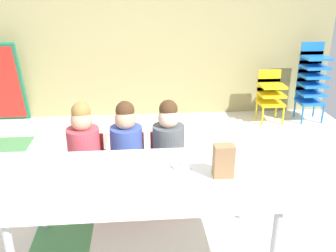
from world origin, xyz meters
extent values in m
cube|color=silver|center=(0.00, 0.00, -0.01)|extent=(5.71, 4.62, 0.02)
cube|color=gray|center=(-0.45, 1.35, 0.00)|extent=(0.43, 0.43, 0.00)
cube|color=#478C51|center=(-0.45, 0.90, 0.00)|extent=(0.43, 0.43, 0.00)
cube|color=#478C51|center=(-0.45, -0.45, 0.00)|extent=(0.43, 0.43, 0.00)
cube|color=#478C51|center=(-1.35, 1.35, 0.00)|extent=(0.43, 0.43, 0.00)
cube|color=silver|center=(-0.45, 0.90, 0.00)|extent=(0.43, 0.43, 0.00)
cube|color=tan|center=(0.00, 2.31, 1.31)|extent=(5.71, 0.10, 2.63)
cube|color=white|center=(0.17, -0.63, 0.60)|extent=(1.71, 0.84, 0.04)
cylinder|color=#B2B2B7|center=(0.95, -0.99, 0.29)|extent=(0.05, 0.05, 0.58)
cylinder|color=#B2B2B7|center=(-0.61, -0.27, 0.29)|extent=(0.05, 0.05, 0.58)
cylinder|color=#B2B2B7|center=(0.95, -0.27, 0.29)|extent=(0.05, 0.05, 0.58)
cube|color=red|center=(-0.30, 0.01, 0.30)|extent=(0.32, 0.30, 0.03)
cube|color=red|center=(-0.30, 0.16, 0.45)|extent=(0.29, 0.02, 0.30)
cylinder|color=#BF3F4C|center=(-0.30, 0.01, 0.52)|extent=(0.33, 0.33, 0.38)
sphere|color=tan|center=(-0.30, 0.01, 0.78)|extent=(0.17, 0.17, 0.17)
sphere|color=olive|center=(-0.30, 0.02, 0.85)|extent=(0.15, 0.15, 0.15)
cylinder|color=red|center=(-0.44, -0.12, 0.15)|extent=(0.02, 0.02, 0.28)
cylinder|color=red|center=(-0.16, -0.12, 0.15)|extent=(0.02, 0.02, 0.28)
cylinder|color=red|center=(-0.44, 0.14, 0.15)|extent=(0.02, 0.02, 0.28)
cylinder|color=red|center=(-0.16, 0.14, 0.15)|extent=(0.02, 0.02, 0.28)
cube|color=red|center=(0.04, 0.01, 0.30)|extent=(0.32, 0.30, 0.03)
cube|color=red|center=(0.04, 0.16, 0.45)|extent=(0.29, 0.02, 0.30)
cylinder|color=#384C99|center=(0.04, 0.01, 0.52)|extent=(0.34, 0.34, 0.38)
sphere|color=tan|center=(0.04, 0.01, 0.78)|extent=(0.17, 0.17, 0.17)
sphere|color=#472D19|center=(0.04, 0.02, 0.85)|extent=(0.15, 0.15, 0.15)
cylinder|color=red|center=(-0.10, -0.12, 0.15)|extent=(0.02, 0.02, 0.28)
cylinder|color=red|center=(0.18, -0.12, 0.15)|extent=(0.02, 0.02, 0.28)
cylinder|color=red|center=(-0.10, 0.14, 0.15)|extent=(0.02, 0.02, 0.28)
cylinder|color=red|center=(0.18, 0.14, 0.15)|extent=(0.02, 0.02, 0.28)
cube|color=red|center=(0.38, 0.01, 0.30)|extent=(0.32, 0.30, 0.03)
cube|color=red|center=(0.38, 0.16, 0.45)|extent=(0.29, 0.02, 0.30)
cylinder|color=#4C5156|center=(0.38, 0.01, 0.52)|extent=(0.32, 0.32, 0.38)
sphere|color=beige|center=(0.38, 0.01, 0.78)|extent=(0.17, 0.17, 0.17)
sphere|color=#472D19|center=(0.38, 0.02, 0.85)|extent=(0.15, 0.15, 0.15)
cylinder|color=red|center=(0.24, -0.12, 0.15)|extent=(0.02, 0.02, 0.28)
cylinder|color=red|center=(0.52, -0.12, 0.15)|extent=(0.02, 0.02, 0.28)
cylinder|color=red|center=(0.24, 0.14, 0.15)|extent=(0.02, 0.02, 0.28)
cylinder|color=red|center=(0.52, 0.14, 0.15)|extent=(0.02, 0.02, 0.28)
cube|color=yellow|center=(1.91, 1.84, 0.26)|extent=(0.32, 0.30, 0.03)
cube|color=yellow|center=(1.91, 1.98, 0.35)|extent=(0.30, 0.02, 0.18)
cube|color=yellow|center=(1.91, 1.84, 0.38)|extent=(0.32, 0.30, 0.03)
cube|color=yellow|center=(1.91, 1.98, 0.47)|extent=(0.30, 0.02, 0.18)
cube|color=yellow|center=(1.91, 1.84, 0.50)|extent=(0.32, 0.30, 0.03)
cube|color=yellow|center=(1.91, 1.98, 0.59)|extent=(0.30, 0.02, 0.18)
cylinder|color=yellow|center=(1.77, 1.71, 0.13)|extent=(0.02, 0.02, 0.26)
cylinder|color=yellow|center=(2.05, 1.71, 0.13)|extent=(0.02, 0.02, 0.26)
cylinder|color=yellow|center=(1.77, 1.97, 0.13)|extent=(0.02, 0.02, 0.26)
cylinder|color=yellow|center=(2.05, 1.97, 0.13)|extent=(0.02, 0.02, 0.26)
cube|color=blue|center=(2.46, 1.84, 0.26)|extent=(0.32, 0.30, 0.03)
cube|color=blue|center=(2.46, 1.98, 0.35)|extent=(0.30, 0.02, 0.18)
cube|color=blue|center=(2.46, 1.84, 0.38)|extent=(0.32, 0.30, 0.03)
cube|color=blue|center=(2.46, 1.98, 0.47)|extent=(0.30, 0.02, 0.18)
cube|color=blue|center=(2.46, 1.84, 0.50)|extent=(0.32, 0.30, 0.03)
cube|color=blue|center=(2.46, 1.98, 0.59)|extent=(0.30, 0.02, 0.18)
cube|color=blue|center=(2.46, 1.84, 0.62)|extent=(0.32, 0.30, 0.03)
cube|color=blue|center=(2.46, 1.98, 0.71)|extent=(0.30, 0.02, 0.18)
cube|color=blue|center=(2.46, 1.84, 0.74)|extent=(0.32, 0.30, 0.03)
cube|color=blue|center=(2.46, 1.98, 0.83)|extent=(0.30, 0.02, 0.18)
cube|color=blue|center=(2.46, 1.84, 0.86)|extent=(0.32, 0.30, 0.03)
cube|color=blue|center=(2.46, 1.98, 0.95)|extent=(0.30, 0.02, 0.18)
cylinder|color=blue|center=(2.32, 1.71, 0.13)|extent=(0.02, 0.02, 0.26)
cylinder|color=blue|center=(2.60, 1.71, 0.13)|extent=(0.02, 0.02, 0.26)
cylinder|color=blue|center=(2.32, 1.97, 0.13)|extent=(0.02, 0.02, 0.26)
cylinder|color=blue|center=(2.60, 1.97, 0.13)|extent=(0.02, 0.02, 0.26)
cube|color=#9E754C|center=(0.68, -0.67, 0.73)|extent=(0.13, 0.09, 0.22)
cylinder|color=white|center=(0.40, -0.52, 0.62)|extent=(0.18, 0.18, 0.01)
torus|color=white|center=(0.40, -0.52, 0.64)|extent=(0.11, 0.11, 0.03)
camera|label=1|loc=(0.15, -2.76, 1.82)|focal=39.71mm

